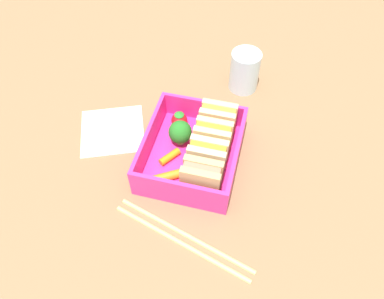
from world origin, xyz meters
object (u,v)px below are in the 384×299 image
object	(u,v)px
broccoli_floret	(180,132)
carrot_stick_left	(170,157)
folded_napkin	(112,130)
strawberry_far_left	(179,120)
drinking_glass	(245,71)
sandwich_center_right	(202,178)
carrot_stick_far_left	(166,177)
sandwich_center	(207,157)
sandwich_center_left	(213,138)
chopstick_pair	(183,238)
sandwich_left	(218,120)

from	to	relation	value
broccoli_floret	carrot_stick_left	world-z (taller)	broccoli_floret
folded_napkin	strawberry_far_left	bearing A→B (deg)	105.09
drinking_glass	sandwich_center_right	bearing A→B (deg)	-5.11
carrot_stick_far_left	folded_napkin	xyz separation A→B (cm)	(-7.96, -12.06, -1.68)
carrot_stick_far_left	folded_napkin	distance (cm)	14.54
broccoli_floret	folded_napkin	world-z (taller)	broccoli_floret
sandwich_center	broccoli_floret	size ratio (longest dim) A/B	1.31
broccoli_floret	strawberry_far_left	bearing A→B (deg)	-162.00
sandwich_center_left	sandwich_center_right	size ratio (longest dim) A/B	1.00
sandwich_center_left	chopstick_pair	distance (cm)	15.99
drinking_glass	broccoli_floret	bearing A→B (deg)	-24.14
sandwich_center_right	broccoli_floret	distance (cm)	9.53
sandwich_center_right	strawberry_far_left	distance (cm)	13.08
chopstick_pair	sandwich_left	bearing A→B (deg)	177.83
sandwich_center_left	sandwich_center_right	distance (cm)	7.63
sandwich_center	carrot_stick_far_left	xyz separation A→B (cm)	(3.52, -5.61, -2.23)
sandwich_center_right	carrot_stick_left	bearing A→B (deg)	-124.18
strawberry_far_left	broccoli_floret	size ratio (longest dim) A/B	0.75
sandwich_center	strawberry_far_left	world-z (taller)	sandwich_center
broccoli_floret	folded_napkin	bearing A→B (deg)	-91.82
strawberry_far_left	carrot_stick_far_left	distance (cm)	11.04
sandwich_center	drinking_glass	xyz separation A→B (cm)	(-20.96, 2.21, -0.30)
strawberry_far_left	folded_napkin	distance (cm)	11.85
sandwich_center	chopstick_pair	xyz separation A→B (cm)	(11.71, -0.73, -3.76)
sandwich_center_right	chopstick_pair	distance (cm)	8.77
sandwich_center	carrot_stick_left	size ratio (longest dim) A/B	1.61
sandwich_center	chopstick_pair	distance (cm)	12.32
sandwich_center	carrot_stick_left	xyz separation A→B (cm)	(-0.34, -6.12, -2.33)
sandwich_center	carrot_stick_left	world-z (taller)	sandwich_center
drinking_glass	strawberry_far_left	bearing A→B (deg)	-32.75
chopstick_pair	carrot_stick_left	bearing A→B (deg)	-155.91
sandwich_center	carrot_stick_far_left	world-z (taller)	sandwich_center
sandwich_center	strawberry_far_left	distance (cm)	9.98
broccoli_floret	drinking_glass	xyz separation A→B (cm)	(-16.91, 7.58, 0.14)
sandwich_center	sandwich_center_right	xyz separation A→B (cm)	(3.81, 0.00, 0.00)
sandwich_left	broccoli_floret	size ratio (longest dim) A/B	1.31
carrot_stick_left	sandwich_center_left	bearing A→B (deg)	119.56
broccoli_floret	drinking_glass	distance (cm)	18.53
sandwich_center	drinking_glass	world-z (taller)	drinking_glass
sandwich_center_right	drinking_glass	distance (cm)	24.88
carrot_stick_far_left	chopstick_pair	distance (cm)	9.65
drinking_glass	chopstick_pair	bearing A→B (deg)	-5.15
sandwich_center_left	strawberry_far_left	distance (cm)	7.57
chopstick_pair	drinking_glass	xyz separation A→B (cm)	(-32.67, 2.95, 3.46)
sandwich_center	drinking_glass	distance (cm)	21.08
sandwich_left	folded_napkin	bearing A→B (deg)	-79.79
drinking_glass	carrot_stick_far_left	bearing A→B (deg)	-17.72
broccoli_floret	drinking_glass	size ratio (longest dim) A/B	0.58
sandwich_left	folded_napkin	world-z (taller)	sandwich_left
sandwich_center_left	folded_napkin	bearing A→B (deg)	-92.05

